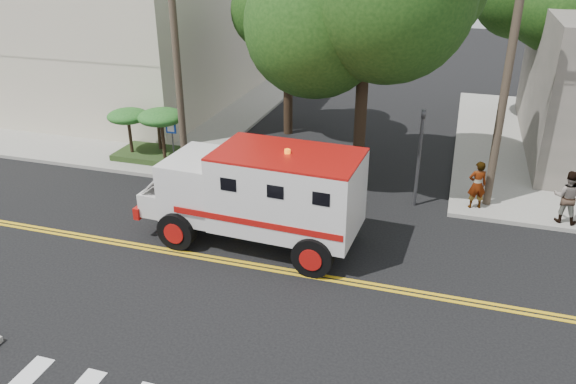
% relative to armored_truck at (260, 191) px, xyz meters
% --- Properties ---
extents(ground, '(100.00, 100.00, 0.00)m').
position_rel_armored_truck_xyz_m(ground, '(0.63, -1.39, -1.81)').
color(ground, black).
rests_on(ground, ground).
extents(sidewalk_nw, '(17.00, 17.00, 0.15)m').
position_rel_armored_truck_xyz_m(sidewalk_nw, '(-12.87, 12.11, -1.73)').
color(sidewalk_nw, gray).
rests_on(sidewalk_nw, ground).
extents(building_left, '(16.00, 14.00, 10.00)m').
position_rel_armored_truck_xyz_m(building_left, '(-14.87, 13.61, 3.34)').
color(building_left, beige).
rests_on(building_left, sidewalk_nw).
extents(utility_pole_left, '(0.28, 0.28, 9.00)m').
position_rel_armored_truck_xyz_m(utility_pole_left, '(-4.97, 4.61, 2.69)').
color(utility_pole_left, '#382D23').
rests_on(utility_pole_left, ground).
extents(utility_pole_right, '(0.28, 0.28, 9.00)m').
position_rel_armored_truck_xyz_m(utility_pole_right, '(6.93, 4.81, 2.69)').
color(utility_pole_right, '#382D23').
rests_on(utility_pole_right, ground).
extents(tree_left, '(4.48, 4.20, 7.70)m').
position_rel_armored_truck_xyz_m(tree_left, '(-2.05, 10.39, 3.92)').
color(tree_left, black).
rests_on(tree_left, ground).
extents(tree_right, '(4.80, 4.50, 8.20)m').
position_rel_armored_truck_xyz_m(tree_right, '(9.47, 14.38, 4.29)').
color(tree_right, black).
rests_on(tree_right, ground).
extents(traffic_signal, '(0.15, 0.18, 3.60)m').
position_rel_armored_truck_xyz_m(traffic_signal, '(4.43, 4.21, 0.42)').
color(traffic_signal, '#3F3F42').
rests_on(traffic_signal, ground).
extents(accessibility_sign, '(0.45, 0.10, 2.02)m').
position_rel_armored_truck_xyz_m(accessibility_sign, '(-5.57, 4.78, -0.44)').
color(accessibility_sign, '#3F3F42').
rests_on(accessibility_sign, ground).
extents(palm_planter, '(3.52, 2.63, 2.36)m').
position_rel_armored_truck_xyz_m(palm_planter, '(-6.81, 5.23, -0.16)').
color(palm_planter, '#1E3314').
rests_on(palm_planter, sidewalk_nw).
extents(armored_truck, '(7.10, 3.14, 3.17)m').
position_rel_armored_truck_xyz_m(armored_truck, '(0.00, 0.00, 0.00)').
color(armored_truck, silver).
rests_on(armored_truck, ground).
extents(pedestrian_a, '(0.73, 0.59, 1.75)m').
position_rel_armored_truck_xyz_m(pedestrian_a, '(6.50, 4.34, -0.78)').
color(pedestrian_a, gray).
rests_on(pedestrian_a, sidewalk_ne).
extents(pedestrian_b, '(1.01, 0.86, 1.84)m').
position_rel_armored_truck_xyz_m(pedestrian_b, '(9.35, 4.11, -0.74)').
color(pedestrian_b, gray).
rests_on(pedestrian_b, sidewalk_ne).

